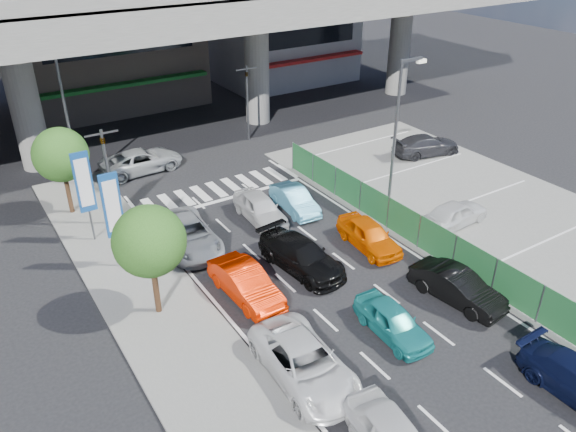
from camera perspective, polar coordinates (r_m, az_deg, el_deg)
ground at (r=23.52m, az=7.02°, el=-9.12°), size 120.00×120.00×0.00m
parking_lot at (r=31.69m, az=20.36°, el=-0.06°), size 12.00×28.00×0.06m
sidewalk_left at (r=23.58m, az=-12.95°, el=-9.45°), size 4.00×30.00×0.12m
fence_run at (r=26.75m, az=14.66°, el=-2.48°), size 0.16×22.00×1.80m
expressway at (r=38.42m, az=-14.43°, el=19.59°), size 64.00×14.00×10.75m
building_center at (r=49.01m, az=-18.84°, el=19.33°), size 14.00×10.90×15.00m
building_east at (r=54.60m, az=-1.03°, el=19.98°), size 12.00×10.90×12.00m
traffic_light_left at (r=28.64m, az=-18.10°, el=5.97°), size 1.60×1.24×5.20m
traffic_light_right at (r=38.90m, az=-4.20°, el=13.17°), size 1.60×1.24×5.20m
street_lamp_right at (r=29.50m, az=11.18°, el=9.27°), size 1.65×0.22×8.00m
street_lamp_left at (r=33.91m, az=-21.44°, el=10.39°), size 1.65×0.22×8.00m
signboard_near at (r=25.23m, az=-17.38°, el=0.75°), size 0.80×0.14×4.70m
signboard_far at (r=27.81m, az=-19.98°, el=2.98°), size 0.80×0.14×4.70m
tree_near at (r=21.72m, az=-13.90°, el=-2.53°), size 2.80×2.80×4.80m
tree_far at (r=30.84m, az=-22.10°, el=5.76°), size 2.80×2.80×4.80m
sedan_white_mid_left at (r=19.90m, az=1.69°, el=-14.67°), size 2.57×5.08×1.38m
taxi_teal_mid at (r=22.03m, az=10.59°, el=-10.44°), size 1.65×3.70×1.24m
hatch_black_mid_right at (r=24.31m, az=16.83°, el=-6.92°), size 1.96×4.25×1.35m
taxi_orange_left at (r=23.54m, az=-4.32°, el=-6.83°), size 1.64×4.25×1.38m
sedan_black_mid at (r=25.24m, az=1.36°, el=-4.05°), size 2.47×4.92×1.37m
taxi_orange_right at (r=27.08m, az=8.23°, el=-1.93°), size 1.94×4.07×1.34m
wagon_silver_front_left at (r=27.24m, az=-10.12°, el=-1.84°), size 2.66×5.13×1.38m
sedan_white_front_mid at (r=29.21m, az=-2.86°, el=0.83°), size 1.87×4.14×1.38m
kei_truck_front_right at (r=30.13m, az=0.68°, el=1.65°), size 1.63×3.86×1.24m
crossing_wagon_silver at (r=35.92m, az=-14.65°, el=5.46°), size 5.13×2.56×1.39m
parked_sedan_white at (r=29.86m, az=16.63°, el=0.27°), size 3.90×1.77×1.30m
parked_sedan_dgrey at (r=38.20m, az=13.86°, el=7.02°), size 4.85×2.75×1.32m
traffic_cone at (r=29.93m, az=11.51°, el=0.46°), size 0.48×0.48×0.78m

